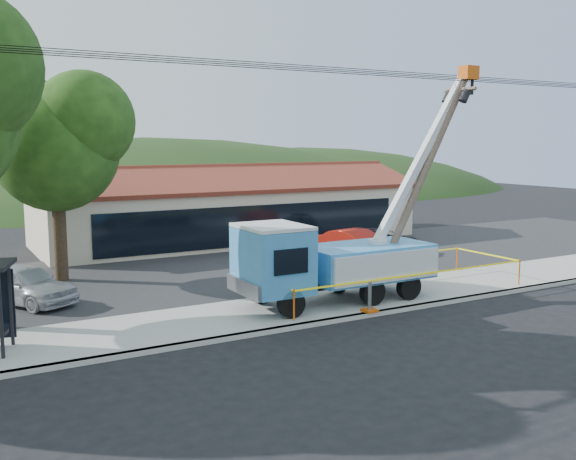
% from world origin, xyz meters
% --- Properties ---
extents(ground, '(120.00, 120.00, 0.00)m').
position_xyz_m(ground, '(0.00, 0.00, 0.00)').
color(ground, black).
rests_on(ground, ground).
extents(curb, '(60.00, 0.25, 0.15)m').
position_xyz_m(curb, '(0.00, 2.10, 0.07)').
color(curb, '#A8A69D').
rests_on(curb, ground).
extents(sidewalk, '(60.00, 4.00, 0.15)m').
position_xyz_m(sidewalk, '(0.00, 4.00, 0.07)').
color(sidewalk, '#A8A69D').
rests_on(sidewalk, ground).
extents(parking_lot, '(60.00, 12.00, 0.10)m').
position_xyz_m(parking_lot, '(0.00, 12.00, 0.05)').
color(parking_lot, '#28282B').
rests_on(parking_lot, ground).
extents(strip_mall, '(22.50, 8.53, 4.67)m').
position_xyz_m(strip_mall, '(4.00, 19.98, 1.88)').
color(strip_mall, beige).
rests_on(strip_mall, ground).
extents(tree_lot, '(6.30, 5.60, 8.94)m').
position_xyz_m(tree_lot, '(-7.00, 13.00, 6.21)').
color(tree_lot, '#332316').
rests_on(tree_lot, ground).
extents(hill_center, '(89.60, 64.00, 32.00)m').
position_xyz_m(hill_center, '(10.00, 55.00, 0.00)').
color(hill_center, '#1E3613').
rests_on(hill_center, ground).
extents(hill_east, '(72.80, 52.00, 26.00)m').
position_xyz_m(hill_east, '(30.00, 55.00, 0.00)').
color(hill_east, '#1E3613').
rests_on(hill_east, ground).
extents(utility_truck, '(10.22, 4.07, 8.81)m').
position_xyz_m(utility_truck, '(0.87, 3.96, 1.77)').
color(utility_truck, black).
rests_on(utility_truck, ground).
extents(leaning_pole, '(4.84, 1.67, 8.70)m').
position_xyz_m(leaning_pole, '(5.09, 3.84, 4.86)').
color(leaning_pole, brown).
rests_on(leaning_pole, ground).
extents(caution_tape, '(10.80, 3.62, 1.05)m').
position_xyz_m(caution_tape, '(3.82, 4.30, 0.92)').
color(caution_tape, '#D5540B').
rests_on(caution_tape, ground).
extents(car_silver, '(3.71, 4.64, 1.48)m').
position_xyz_m(car_silver, '(-8.94, 9.48, 0.00)').
color(car_silver, '#B7B9BF').
rests_on(car_silver, ground).
extents(car_red, '(2.34, 4.81, 1.52)m').
position_xyz_m(car_red, '(6.75, 10.48, 0.00)').
color(car_red, '#A91B10').
rests_on(car_red, ground).
extents(car_dark, '(4.10, 5.09, 1.29)m').
position_xyz_m(car_dark, '(9.13, 11.75, 0.00)').
color(car_dark, black).
rests_on(car_dark, ground).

